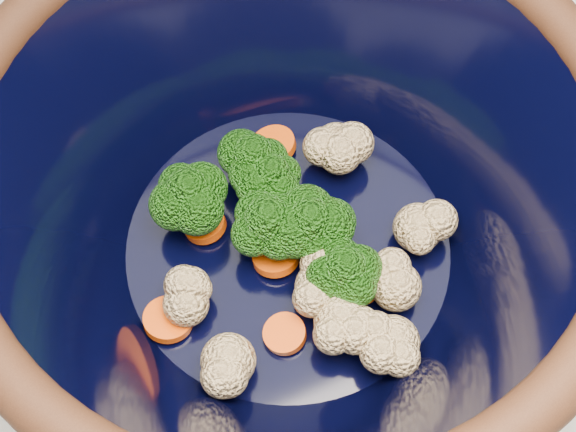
% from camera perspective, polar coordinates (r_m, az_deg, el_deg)
% --- Properties ---
extents(ground, '(3.00, 3.00, 0.00)m').
position_cam_1_polar(ground, '(1.44, -0.79, -14.90)').
color(ground, '#9E7A54').
rests_on(ground, ground).
extents(counter, '(1.20, 1.20, 0.90)m').
position_cam_1_polar(counter, '(1.01, -1.11, -8.90)').
color(counter, silver).
rests_on(counter, ground).
extents(mixing_bowl, '(0.41, 0.41, 0.16)m').
position_cam_1_polar(mixing_bowl, '(0.47, 0.00, 0.93)').
color(mixing_bowl, black).
rests_on(mixing_bowl, counter).
extents(vegetable_pile, '(0.20, 0.19, 0.06)m').
position_cam_1_polar(vegetable_pile, '(0.49, 0.44, -1.41)').
color(vegetable_pile, '#608442').
rests_on(vegetable_pile, mixing_bowl).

